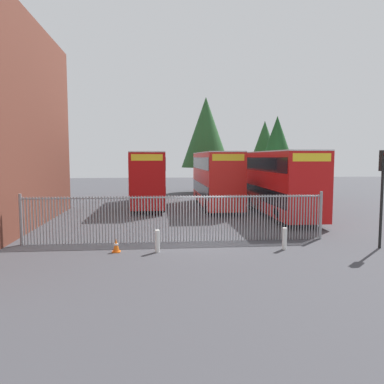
{
  "coord_description": "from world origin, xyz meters",
  "views": [
    {
      "loc": [
        -2.0,
        -17.6,
        3.98
      ],
      "look_at": [
        0.0,
        4.0,
        2.0
      ],
      "focal_mm": 35.25,
      "sensor_mm": 36.0,
      "label": 1
    }
  ],
  "objects": [
    {
      "name": "double_decker_bus_behind_fence_right",
      "position": [
        9.47,
        17.5,
        2.42
      ],
      "size": [
        2.54,
        10.81,
        4.42
      ],
      "color": "red",
      "rests_on": "ground"
    },
    {
      "name": "tree_mid_row",
      "position": [
        11.16,
        27.89,
        5.53
      ],
      "size": [
        4.09,
        4.09,
        8.46
      ],
      "color": "#4C3823",
      "rests_on": "ground"
    },
    {
      "name": "double_decker_bus_near_gate",
      "position": [
        6.25,
        7.31,
        2.42
      ],
      "size": [
        2.54,
        10.81,
        4.42
      ],
      "color": "red",
      "rests_on": "ground"
    },
    {
      "name": "traffic_light_kerbside",
      "position": [
        7.76,
        -2.12,
        2.99
      ],
      "size": [
        0.28,
        0.33,
        4.3
      ],
      "color": "black",
      "rests_on": "ground"
    },
    {
      "name": "bollard_center_front",
      "position": [
        3.49,
        -1.94,
        0.47
      ],
      "size": [
        0.2,
        0.2,
        0.95
      ],
      "primitive_type": "cylinder",
      "color": "silver",
      "rests_on": "ground"
    },
    {
      "name": "ground_plane",
      "position": [
        0.0,
        8.0,
        0.0
      ],
      "size": [
        100.0,
        100.0,
        0.0
      ],
      "primitive_type": "plane",
      "color": "#3D3D42"
    },
    {
      "name": "tree_short_side",
      "position": [
        3.53,
        25.13,
        6.83
      ],
      "size": [
        5.53,
        5.53,
        10.79
      ],
      "color": "#4C3823",
      "rests_on": "ground"
    },
    {
      "name": "palisade_fence",
      "position": [
        -1.12,
        0.0,
        1.18
      ],
      "size": [
        14.31,
        0.14,
        2.35
      ],
      "color": "gray",
      "rests_on": "ground"
    },
    {
      "name": "double_decker_bus_behind_fence_left",
      "position": [
        2.64,
        12.15,
        2.42
      ],
      "size": [
        2.54,
        10.81,
        4.42
      ],
      "color": "red",
      "rests_on": "ground"
    },
    {
      "name": "bollard_near_left",
      "position": [
        -2.01,
        -1.94,
        0.47
      ],
      "size": [
        0.2,
        0.2,
        0.95
      ],
      "primitive_type": "cylinder",
      "color": "silver",
      "rests_on": "ground"
    },
    {
      "name": "traffic_cone_by_gate",
      "position": [
        -3.75,
        -1.77,
        0.29
      ],
      "size": [
        0.34,
        0.34,
        0.59
      ],
      "color": "orange",
      "rests_on": "ground"
    },
    {
      "name": "double_decker_bus_far_back",
      "position": [
        -2.68,
        13.42,
        2.42
      ],
      "size": [
        2.54,
        10.81,
        4.42
      ],
      "color": "#B70C0C",
      "rests_on": "ground"
    },
    {
      "name": "tree_tall_back",
      "position": [
        10.9,
        22.26,
        5.24
      ],
      "size": [
        4.48,
        4.48,
        8.44
      ],
      "color": "#4C3823",
      "rests_on": "ground"
    }
  ]
}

